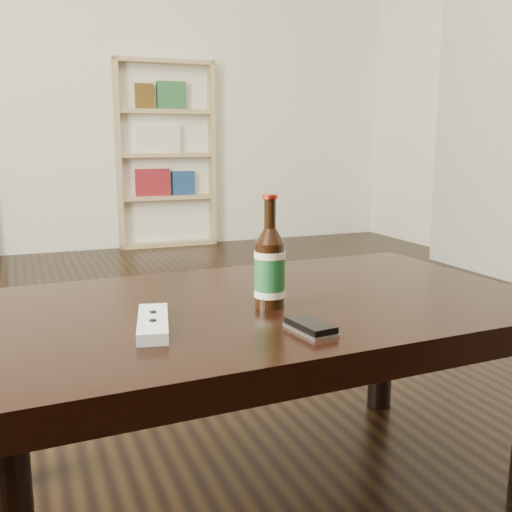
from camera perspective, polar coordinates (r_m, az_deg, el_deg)
name	(u,v)px	position (r m, az deg, el deg)	size (l,w,h in m)	color
floor	(178,443)	(1.68, -7.41, -17.24)	(5.00, 6.00, 0.01)	black
wall_back	(62,56)	(4.50, -17.97, 17.65)	(5.00, 0.02, 2.70)	#EFE6CF
bookshelf	(161,151)	(4.65, -9.05, 9.85)	(0.73, 0.34, 1.36)	tan
coffee_table	(260,328)	(1.29, 0.38, -6.86)	(1.23, 0.75, 0.45)	black
beer_bottle	(270,268)	(1.21, 1.32, -1.19)	(0.07, 0.07, 0.23)	black
phone	(311,327)	(1.08, 5.24, -6.76)	(0.07, 0.11, 0.02)	silver
remote	(153,323)	(1.10, -9.79, -6.33)	(0.09, 0.20, 0.02)	#BEBEC0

